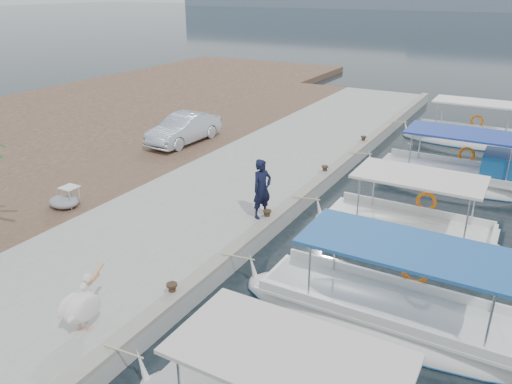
{
  "coord_description": "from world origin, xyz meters",
  "views": [
    {
      "loc": [
        6.6,
        -11.62,
        7.61
      ],
      "look_at": [
        -1.0,
        1.9,
        1.2
      ],
      "focal_mm": 35.0,
      "sensor_mm": 36.0,
      "label": 1
    }
  ],
  "objects_px": {
    "fishing_caique_d": "(455,180)",
    "parked_car": "(184,129)",
    "fishing_caique_b": "(388,320)",
    "fishing_caique_e": "(466,141)",
    "pelican": "(81,305)",
    "fisherman": "(262,189)",
    "fishing_caique_c": "(407,236)"
  },
  "relations": [
    {
      "from": "fishing_caique_b",
      "to": "fishing_caique_e",
      "type": "distance_m",
      "value": 17.01
    },
    {
      "from": "pelican",
      "to": "fishing_caique_b",
      "type": "bearing_deg",
      "value": 35.67
    },
    {
      "from": "fishing_caique_c",
      "to": "parked_car",
      "type": "relative_size",
      "value": 1.51
    },
    {
      "from": "pelican",
      "to": "fishing_caique_d",
      "type": "bearing_deg",
      "value": 69.17
    },
    {
      "from": "fishing_caique_b",
      "to": "fishing_caique_c",
      "type": "xyz_separation_m",
      "value": [
        -0.7,
        4.69,
        0.0
      ]
    },
    {
      "from": "fishing_caique_d",
      "to": "fishing_caique_e",
      "type": "distance_m",
      "value": 6.43
    },
    {
      "from": "fishing_caique_e",
      "to": "parked_car",
      "type": "distance_m",
      "value": 14.6
    },
    {
      "from": "fisherman",
      "to": "pelican",
      "type": "bearing_deg",
      "value": -163.29
    },
    {
      "from": "fishing_caique_e",
      "to": "fishing_caique_b",
      "type": "bearing_deg",
      "value": -87.83
    },
    {
      "from": "fishing_caique_c",
      "to": "fisherman",
      "type": "height_order",
      "value": "fisherman"
    },
    {
      "from": "fishing_caique_b",
      "to": "parked_car",
      "type": "xyz_separation_m",
      "value": [
        -12.52,
        8.58,
        1.08
      ]
    },
    {
      "from": "fishing_caique_c",
      "to": "fishing_caique_d",
      "type": "bearing_deg",
      "value": 84.83
    },
    {
      "from": "fishing_caique_b",
      "to": "fishing_caique_d",
      "type": "distance_m",
      "value": 10.59
    },
    {
      "from": "pelican",
      "to": "fisherman",
      "type": "distance_m",
      "value": 7.14
    },
    {
      "from": "fishing_caique_b",
      "to": "fishing_caique_d",
      "type": "relative_size",
      "value": 1.08
    },
    {
      "from": "fisherman",
      "to": "fishing_caique_c",
      "type": "bearing_deg",
      "value": -46.56
    },
    {
      "from": "fishing_caique_c",
      "to": "fishing_caique_d",
      "type": "xyz_separation_m",
      "value": [
        0.53,
        5.9,
        0.06
      ]
    },
    {
      "from": "fishing_caique_d",
      "to": "fishing_caique_e",
      "type": "bearing_deg",
      "value": 94.27
    },
    {
      "from": "fishing_caique_d",
      "to": "parked_car",
      "type": "relative_size",
      "value": 1.71
    },
    {
      "from": "fishing_caique_c",
      "to": "pelican",
      "type": "xyz_separation_m",
      "value": [
        -5.07,
        -8.83,
        0.99
      ]
    },
    {
      "from": "fishing_caique_e",
      "to": "pelican",
      "type": "bearing_deg",
      "value": -103.63
    },
    {
      "from": "fishing_caique_c",
      "to": "fishing_caique_d",
      "type": "distance_m",
      "value": 5.92
    },
    {
      "from": "fishing_caique_d",
      "to": "pelican",
      "type": "relative_size",
      "value": 4.73
    },
    {
      "from": "fishing_caique_d",
      "to": "pelican",
      "type": "bearing_deg",
      "value": -110.83
    },
    {
      "from": "fishing_caique_e",
      "to": "fishing_caique_d",
      "type": "bearing_deg",
      "value": -85.73
    },
    {
      "from": "fisherman",
      "to": "parked_car",
      "type": "relative_size",
      "value": 0.47
    },
    {
      "from": "fishing_caique_c",
      "to": "fishing_caique_d",
      "type": "relative_size",
      "value": 0.88
    },
    {
      "from": "fishing_caique_b",
      "to": "fishing_caique_d",
      "type": "xyz_separation_m",
      "value": [
        -0.17,
        10.58,
        0.06
      ]
    },
    {
      "from": "fishing_caique_d",
      "to": "parked_car",
      "type": "distance_m",
      "value": 12.56
    },
    {
      "from": "fishing_caique_b",
      "to": "fishing_caique_c",
      "type": "height_order",
      "value": "same"
    },
    {
      "from": "fishing_caique_c",
      "to": "pelican",
      "type": "distance_m",
      "value": 10.23
    },
    {
      "from": "parked_car",
      "to": "fishing_caique_c",
      "type": "bearing_deg",
      "value": -15.39
    }
  ]
}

